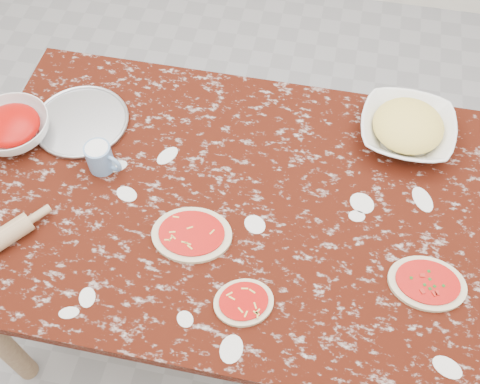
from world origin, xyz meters
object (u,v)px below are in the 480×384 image
at_px(worktable, 240,216).
at_px(sauce_bowl, 13,128).
at_px(flour_mug, 101,158).
at_px(cheese_bowl, 407,130).
at_px(pizza_tray, 81,122).

distance_m(worktable, sauce_bowl, 0.76).
bearing_deg(sauce_bowl, flour_mug, -11.24).
bearing_deg(cheese_bowl, pizza_tray, -171.80).
relative_size(pizza_tray, flour_mug, 2.54).
bearing_deg(sauce_bowl, cheese_bowl, 11.19).
bearing_deg(worktable, cheese_bowl, 36.45).
bearing_deg(worktable, sauce_bowl, 172.21).
distance_m(pizza_tray, cheese_bowl, 1.02).
bearing_deg(cheese_bowl, sauce_bowl, -168.81).
height_order(pizza_tray, sauce_bowl, sauce_bowl).
height_order(cheese_bowl, flour_mug, flour_mug).
relative_size(worktable, sauce_bowl, 6.77).
height_order(worktable, pizza_tray, pizza_tray).
relative_size(sauce_bowl, flour_mug, 2.03).
bearing_deg(pizza_tray, worktable, -19.04).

